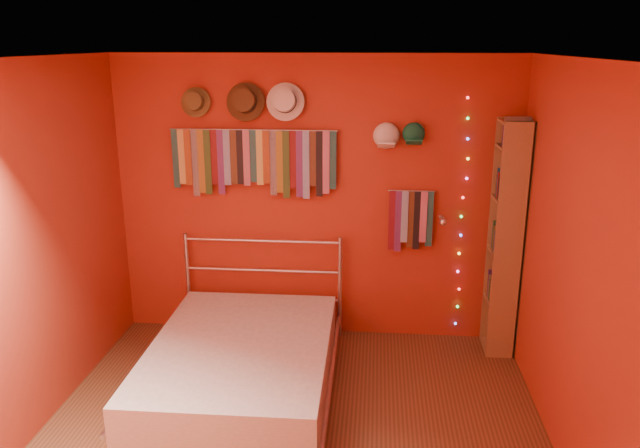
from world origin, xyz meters
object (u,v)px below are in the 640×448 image
(tie_rack, at_px, (254,159))
(reading_lamp, at_px, (443,221))
(bed, at_px, (241,364))
(bookshelf, at_px, (510,238))

(tie_rack, height_order, reading_lamp, tie_rack)
(tie_rack, xyz_separation_m, bed, (0.06, -1.02, -1.40))
(tie_rack, bearing_deg, bed, -86.77)
(tie_rack, xyz_separation_m, reading_lamp, (1.61, -0.14, -0.47))
(reading_lamp, bearing_deg, bookshelf, -1.14)
(bookshelf, bearing_deg, bed, -157.70)
(tie_rack, relative_size, reading_lamp, 5.43)
(tie_rack, xyz_separation_m, bookshelf, (2.18, -0.15, -0.60))
(tie_rack, bearing_deg, reading_lamp, -5.09)
(tie_rack, bearing_deg, bookshelf, -4.07)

